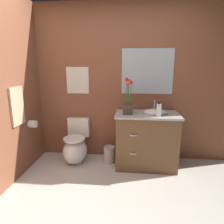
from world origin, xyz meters
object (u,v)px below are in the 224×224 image
at_px(toilet, 76,147).
at_px(hanging_towel, 17,106).
at_px(trash_bin, 109,154).
at_px(wall_poster, 78,80).
at_px(flower_vase, 128,103).
at_px(toilet_paper_roll, 33,124).
at_px(wall_mirror, 147,72).
at_px(soap_bottle, 159,110).
at_px(vanity_cabinet, 146,139).

height_order(toilet, hanging_towel, hanging_towel).
xyz_separation_m(trash_bin, wall_poster, (-0.55, 0.25, 1.17)).
relative_size(flower_vase, hanging_towel, 1.02).
distance_m(hanging_towel, toilet_paper_roll, 0.42).
xyz_separation_m(toilet, wall_mirror, (1.12, 0.27, 1.21)).
bearing_deg(soap_bottle, wall_mirror, 106.95).
height_order(vanity_cabinet, soap_bottle, soap_bottle).
bearing_deg(wall_poster, wall_mirror, 0.00).
relative_size(flower_vase, wall_mirror, 0.66).
distance_m(flower_vase, wall_poster, 0.96).
relative_size(vanity_cabinet, trash_bin, 3.77).
bearing_deg(wall_poster, soap_bottle, -20.26).
distance_m(trash_bin, hanging_towel, 1.55).
bearing_deg(trash_bin, toilet, -178.45).
xyz_separation_m(hanging_towel, toilet_paper_roll, (0.06, 0.26, -0.32)).
xyz_separation_m(vanity_cabinet, wall_mirror, (-0.00, 0.29, 1.02)).
height_order(vanity_cabinet, hanging_towel, hanging_towel).
bearing_deg(trash_bin, wall_mirror, 23.77).
distance_m(vanity_cabinet, trash_bin, 0.65).
xyz_separation_m(toilet, wall_poster, (0.00, 0.27, 1.06)).
xyz_separation_m(toilet, hanging_towel, (-0.65, -0.45, 0.76)).
distance_m(vanity_cabinet, toilet_paper_roll, 1.75).
relative_size(vanity_cabinet, flower_vase, 1.93).
height_order(wall_poster, toilet_paper_roll, wall_poster).
relative_size(toilet, vanity_cabinet, 0.67).
height_order(vanity_cabinet, flower_vase, flower_vase).
bearing_deg(toilet, soap_bottle, -8.97).
distance_m(toilet, trash_bin, 0.56).
bearing_deg(wall_mirror, trash_bin, -156.23).
distance_m(toilet, flower_vase, 1.14).
relative_size(wall_poster, wall_mirror, 0.54).
relative_size(toilet, hanging_towel, 1.33).
xyz_separation_m(toilet, soap_bottle, (1.27, -0.20, 0.70)).
xyz_separation_m(vanity_cabinet, flower_vase, (-0.29, -0.06, 0.58)).
relative_size(wall_poster, hanging_towel, 0.83).
xyz_separation_m(flower_vase, trash_bin, (-0.29, 0.11, -0.88)).
relative_size(trash_bin, toilet_paper_roll, 2.47).
distance_m(soap_bottle, wall_poster, 1.40).
relative_size(flower_vase, soap_bottle, 2.60).
bearing_deg(vanity_cabinet, flower_vase, -167.52).
bearing_deg(wall_mirror, soap_bottle, -73.05).
distance_m(trash_bin, wall_mirror, 1.46).
bearing_deg(wall_poster, hanging_towel, -132.09).
relative_size(trash_bin, wall_mirror, 0.34).
distance_m(toilet, wall_mirror, 1.67).
bearing_deg(toilet_paper_roll, flower_vase, 4.23).
height_order(flower_vase, wall_poster, wall_poster).
bearing_deg(hanging_towel, flower_vase, 13.66).
relative_size(toilet, soap_bottle, 3.38).
xyz_separation_m(soap_bottle, wall_mirror, (-0.14, 0.47, 0.51)).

